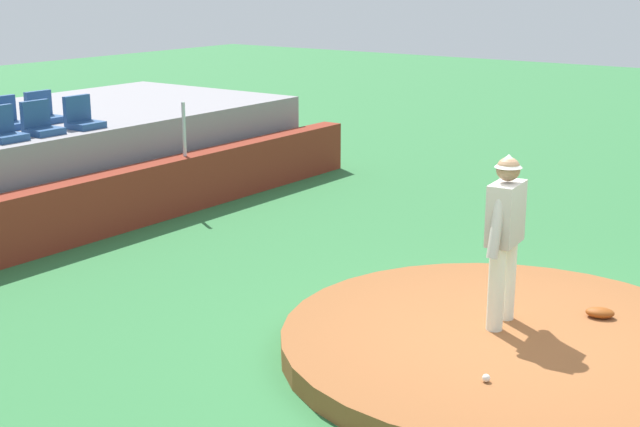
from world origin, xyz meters
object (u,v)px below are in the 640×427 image
object	(u,v)px
stadium_chair_6	(6,119)
stadium_chair_2	(40,124)
stadium_chair_3	(82,118)
pitcher	(505,227)
baseball	(486,378)
fielding_glove	(600,313)
stadium_chair_1	(3,130)
stadium_chair_7	(43,113)

from	to	relation	value
stadium_chair_6	stadium_chair_2	bearing A→B (deg)	89.10
stadium_chair_2	stadium_chair_3	bearing A→B (deg)	176.13
stadium_chair_2	stadium_chair_6	xyz separation A→B (m)	(0.01, 0.85, 0.00)
stadium_chair_3	stadium_chair_2	bearing A→B (deg)	-3.87
pitcher	stadium_chair_6	bearing A→B (deg)	83.33
baseball	stadium_chair_2	bearing A→B (deg)	79.60
fielding_glove	baseball	bearing A→B (deg)	-118.49
stadium_chair_3	stadium_chair_6	distance (m)	1.16
stadium_chair_1	stadium_chair_6	xyz separation A→B (m)	(0.67, 0.85, 0.00)
stadium_chair_1	stadium_chair_6	size ratio (longest dim) A/B	1.00
pitcher	stadium_chair_1	bearing A→B (deg)	88.25
stadium_chair_2	stadium_chair_3	xyz separation A→B (m)	(0.74, -0.05, 0.00)
pitcher	stadium_chair_2	world-z (taller)	pitcher
stadium_chair_7	fielding_glove	bearing A→B (deg)	89.54
stadium_chair_3	stadium_chair_1	bearing A→B (deg)	-1.82
pitcher	baseball	distance (m)	1.76
baseball	stadium_chair_6	bearing A→B (deg)	80.49
baseball	stadium_chair_1	xyz separation A→B (m)	(0.83, 8.08, 1.33)
fielding_glove	stadium_chair_2	xyz separation A→B (m)	(-0.66, 8.37, 1.32)
pitcher	fielding_glove	distance (m)	1.49
stadium_chair_7	pitcher	bearing A→B (deg)	84.19
stadium_chair_3	stadium_chair_7	size ratio (longest dim) A/B	1.00
baseball	stadium_chair_3	bearing A→B (deg)	74.50
stadium_chair_6	fielding_glove	bearing A→B (deg)	94.02
fielding_glove	stadium_chair_7	bearing A→B (deg)	158.83
baseball	stadium_chair_6	size ratio (longest dim) A/B	0.15
stadium_chair_6	stadium_chair_7	bearing A→B (deg)	-176.58
baseball	stadium_chair_6	distance (m)	9.15
stadium_chair_1	stadium_chair_6	distance (m)	1.08
stadium_chair_2	stadium_chair_6	size ratio (longest dim) A/B	1.00
pitcher	stadium_chair_3	world-z (taller)	pitcher
stadium_chair_3	stadium_chair_7	bearing A→B (deg)	-89.43
stadium_chair_1	stadium_chair_2	distance (m)	0.65
stadium_chair_3	baseball	bearing A→B (deg)	74.50
pitcher	stadium_chair_2	size ratio (longest dim) A/B	3.62
stadium_chair_1	stadium_chair_7	size ratio (longest dim) A/B	1.00
pitcher	stadium_chair_6	xyz separation A→B (m)	(0.14, 8.43, 0.32)
pitcher	stadium_chair_7	world-z (taller)	pitcher
baseball	stadium_chair_7	bearing A→B (deg)	76.11
stadium_chair_1	stadium_chair_2	world-z (taller)	same
pitcher	baseball	xyz separation A→B (m)	(-1.36, -0.50, -1.01)
pitcher	fielding_glove	bearing A→B (deg)	-50.72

